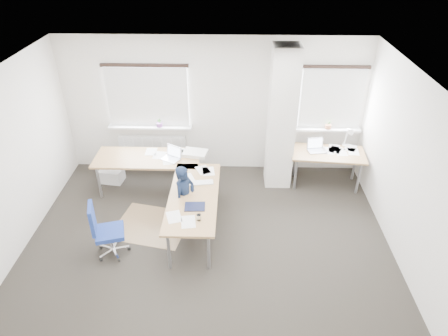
{
  "coord_description": "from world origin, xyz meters",
  "views": [
    {
      "loc": [
        0.41,
        -4.9,
        4.58
      ],
      "look_at": [
        0.25,
        0.9,
        0.95
      ],
      "focal_mm": 32.0,
      "sensor_mm": 36.0,
      "label": 1
    }
  ],
  "objects_px": {
    "task_chair": "(109,240)",
    "desk_main": "(172,176)",
    "desk_side": "(328,154)",
    "person": "(185,199)"
  },
  "relations": [
    {
      "from": "task_chair",
      "to": "person",
      "type": "height_order",
      "value": "person"
    },
    {
      "from": "desk_side",
      "to": "task_chair",
      "type": "relative_size",
      "value": 1.49
    },
    {
      "from": "desk_side",
      "to": "person",
      "type": "xyz_separation_m",
      "value": [
        -2.65,
        -1.42,
        -0.08
      ]
    },
    {
      "from": "person",
      "to": "task_chair",
      "type": "bearing_deg",
      "value": 152.41
    },
    {
      "from": "desk_side",
      "to": "person",
      "type": "distance_m",
      "value": 3.01
    },
    {
      "from": "desk_main",
      "to": "person",
      "type": "bearing_deg",
      "value": -61.15
    },
    {
      "from": "desk_main",
      "to": "task_chair",
      "type": "xyz_separation_m",
      "value": [
        -0.85,
        -1.23,
        -0.42
      ]
    },
    {
      "from": "task_chair",
      "to": "desk_main",
      "type": "bearing_deg",
      "value": 39.6
    },
    {
      "from": "desk_main",
      "to": "task_chair",
      "type": "bearing_deg",
      "value": -124.37
    },
    {
      "from": "desk_main",
      "to": "person",
      "type": "height_order",
      "value": "person"
    }
  ]
}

